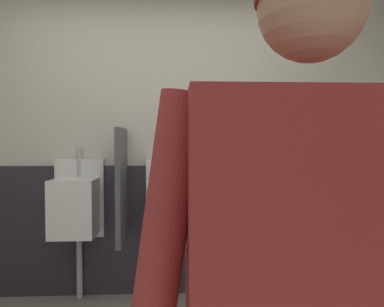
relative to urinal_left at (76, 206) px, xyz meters
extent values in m
cube|color=beige|center=(0.65, 0.22, 0.65)|extent=(4.86, 0.12, 2.85)
cube|color=#2D2833|center=(0.65, 0.14, -0.23)|extent=(4.26, 0.03, 1.09)
cube|color=white|center=(0.00, 0.13, 0.05)|extent=(0.40, 0.05, 0.65)
cube|color=white|center=(0.00, -0.04, 0.00)|extent=(0.34, 0.30, 0.45)
cylinder|color=#B7BABF|center=(0.00, 0.12, 0.34)|extent=(0.04, 0.04, 0.24)
cylinder|color=#B7BABF|center=(0.00, 0.09, -0.50)|extent=(0.05, 0.05, 0.55)
cube|color=white|center=(0.75, 0.13, 0.05)|extent=(0.40, 0.05, 0.65)
cube|color=white|center=(0.75, -0.04, 0.00)|extent=(0.34, 0.30, 0.45)
cylinder|color=#B7BABF|center=(0.75, 0.12, 0.34)|extent=(0.04, 0.04, 0.24)
cylinder|color=#B7BABF|center=(0.75, 0.09, -0.50)|extent=(0.05, 0.05, 0.55)
cube|color=#4C4C51|center=(0.37, -0.07, 0.17)|extent=(0.04, 0.40, 0.90)
cube|color=maroon|center=(1.06, -2.14, 0.31)|extent=(0.49, 0.24, 0.60)
cylinder|color=maroon|center=(0.77, -2.14, 0.34)|extent=(0.17, 0.09, 0.56)
sphere|color=tan|center=(1.06, -2.14, 0.78)|extent=(0.21, 0.21, 0.21)
camera|label=1|loc=(0.79, -2.83, 0.52)|focal=32.89mm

